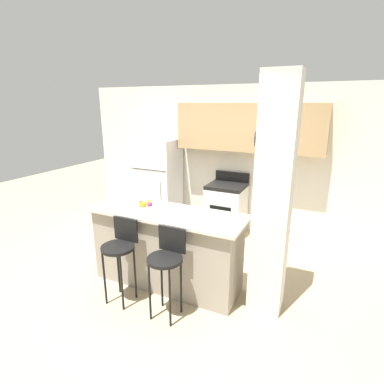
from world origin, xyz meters
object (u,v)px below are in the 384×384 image
stove_range (226,209)px  refrigerator (158,182)px  bar_stool_left (120,248)px  bar_stool_right (167,260)px  fruit_bowl (146,206)px  trash_bin (181,221)px

stove_range → refrigerator: bearing=-179.0°
stove_range → bar_stool_left: 2.37m
refrigerator → bar_stool_left: size_ratio=1.64×
bar_stool_left → bar_stool_right: size_ratio=1.00×
fruit_bowl → bar_stool_left: bearing=-95.4°
trash_bin → fruit_bowl: bearing=-77.5°
refrigerator → trash_bin: (0.60, -0.21, -0.62)m
trash_bin → bar_stool_right: bearing=-66.1°
stove_range → trash_bin: 0.85m
refrigerator → fruit_bowl: 2.06m
fruit_bowl → refrigerator: bearing=117.7°
stove_range → bar_stool_right: 2.33m
refrigerator → fruit_bowl: refrigerator is taller
bar_stool_left → trash_bin: 2.16m
bar_stool_right → trash_bin: (-0.92, 2.08, -0.48)m
bar_stool_left → fruit_bowl: bearing=84.6°
bar_stool_left → trash_bin: (-0.31, 2.08, -0.48)m
bar_stool_right → trash_bin: bearing=113.9°
refrigerator → stove_range: (1.37, 0.02, -0.35)m
bar_stool_right → stove_range: bearing=93.6°
refrigerator → trash_bin: refrigerator is taller
bar_stool_left → trash_bin: bar_stool_left is taller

